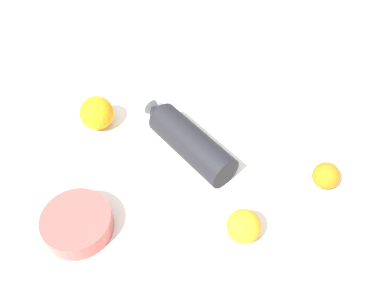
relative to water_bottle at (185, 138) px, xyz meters
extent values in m
plane|color=silver|center=(0.05, 0.00, -0.04)|extent=(2.40, 2.40, 0.00)
cylinder|color=black|center=(0.01, 0.02, 0.00)|extent=(0.16, 0.24, 0.08)
cone|color=black|center=(-0.04, -0.10, 0.00)|extent=(0.09, 0.07, 0.08)
cylinder|color=#B2B7BF|center=(-0.05, -0.13, 0.00)|extent=(0.05, 0.04, 0.04)
sphere|color=orange|center=(0.15, 0.21, 0.00)|extent=(0.07, 0.07, 0.07)
sphere|color=orange|center=(-0.05, 0.32, -0.01)|extent=(0.06, 0.06, 0.06)
sphere|color=orange|center=(0.03, -0.23, 0.00)|extent=(0.08, 0.08, 0.08)
cylinder|color=#B24C47|center=(0.29, -0.09, -0.02)|extent=(0.14, 0.14, 0.04)
camera|label=1|loc=(0.56, 0.31, 0.74)|focal=39.50mm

